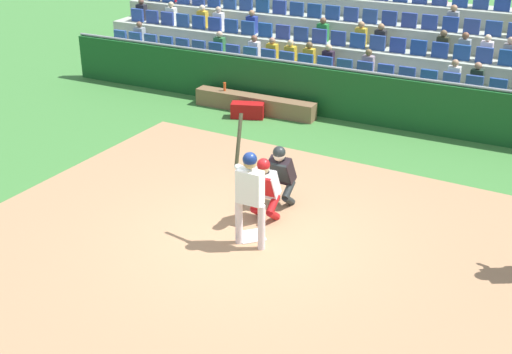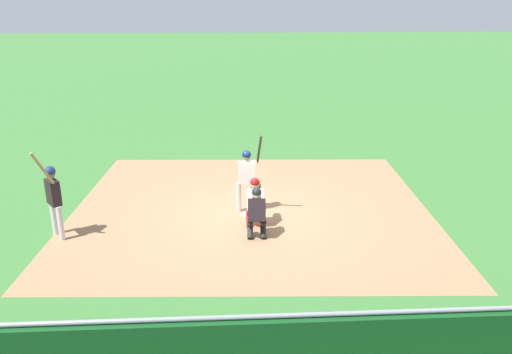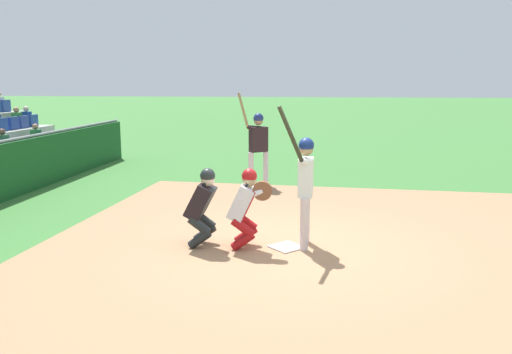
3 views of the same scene
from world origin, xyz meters
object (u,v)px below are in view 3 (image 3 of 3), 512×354
at_px(catcher_crouching, 246,203).
at_px(on_deck_batter, 258,141).
at_px(batter_at_plate, 305,180).
at_px(home_plate_marker, 286,247).
at_px(home_plate_umpire, 203,203).

distance_m(catcher_crouching, on_deck_batter, 4.88).
distance_m(batter_at_plate, on_deck_batter, 4.86).
relative_size(home_plate_marker, home_plate_umpire, 0.35).
bearing_deg(catcher_crouching, home_plate_umpire, -90.70).
distance_m(home_plate_marker, batter_at_plate, 1.10).
bearing_deg(home_plate_umpire, catcher_crouching, 89.30).
bearing_deg(on_deck_batter, home_plate_umpire, -3.00).
distance_m(home_plate_umpire, on_deck_batter, 4.86).
relative_size(catcher_crouching, home_plate_umpire, 1.01).
xyz_separation_m(home_plate_marker, batter_at_plate, (-0.11, 0.27, 1.06)).
bearing_deg(batter_at_plate, home_plate_marker, -67.76).
height_order(batter_at_plate, catcher_crouching, batter_at_plate).
distance_m(batter_at_plate, catcher_crouching, 1.00).
xyz_separation_m(batter_at_plate, home_plate_umpire, (0.16, -1.60, -0.39)).
relative_size(batter_at_plate, home_plate_umpire, 1.76).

